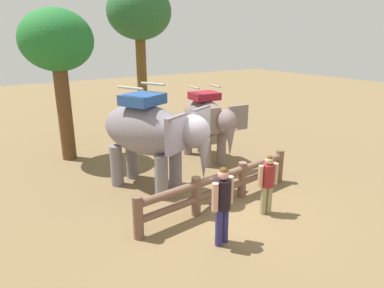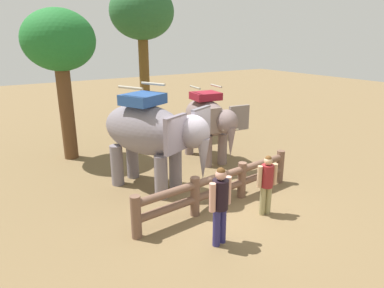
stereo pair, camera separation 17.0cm
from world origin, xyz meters
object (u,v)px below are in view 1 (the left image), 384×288
Objects in this scene: tree_far_left at (139,15)px; tourist_man_in_blue at (268,180)px; elephant_center at (207,120)px; elephant_near_left at (150,133)px; tourist_woman_in_black at (223,201)px; tree_back_center at (57,45)px; log_fence at (220,185)px.

tourist_man_in_blue is at bearing -95.82° from tree_far_left.
elephant_center is 2.02× the size of tourist_man_in_blue.
tree_far_left reaches higher than elephant_center.
tourist_man_in_blue is (-1.09, -4.13, -0.62)m from elephant_center.
elephant_near_left is 7.51m from tree_far_left.
elephant_center is 0.49× the size of tree_far_left.
elephant_center reaches higher than tourist_woman_in_black.
tree_far_left is at bearing 66.04° from elephant_near_left.
tourist_woman_in_black is 1.13× the size of tourist_man_in_blue.
log_fence is at bearing -68.64° from tree_back_center.
tourist_man_in_blue is at bearing 13.57° from tourist_woman_in_black.
log_fence is 3.72m from elephant_center.
tourist_man_in_blue is at bearing -104.73° from elephant_center.
tourist_man_in_blue is at bearing -66.45° from tree_back_center.
elephant_near_left is at bearing -71.85° from tree_back_center.
tourist_man_in_blue reaches higher than log_fence.
tree_far_left reaches higher than tree_back_center.
elephant_center is at bearing -35.83° from tree_back_center.
elephant_center is 4.32m from tourist_man_in_blue.
elephant_near_left reaches higher than log_fence.
tree_far_left reaches higher than tourist_man_in_blue.
tourist_man_in_blue is 10.10m from tree_far_left.
elephant_center is at bearing 75.27° from tourist_man_in_blue.
elephant_near_left is 2.03× the size of tourist_woman_in_black.
log_fence is 9.46m from tree_far_left.
elephant_center reaches higher than log_fence.
tree_far_left is (-0.16, 4.92, 3.77)m from elephant_center.
tree_far_left is (1.64, 8.03, 4.72)m from log_fence.
log_fence is 1.29m from tourist_man_in_blue.
tree_back_center reaches higher than elephant_near_left.
tree_far_left reaches higher than tourist_woman_in_black.
tourist_woman_in_black is (-1.10, -1.46, 0.45)m from log_fence.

